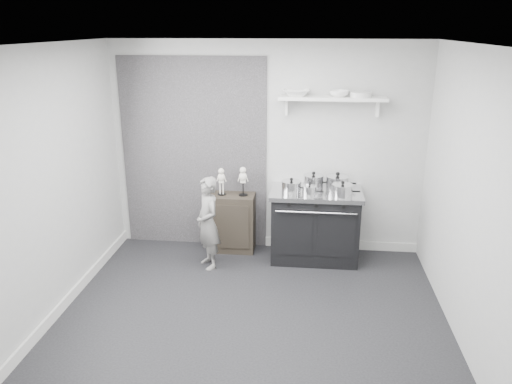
{
  "coord_description": "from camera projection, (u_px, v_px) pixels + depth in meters",
  "views": [
    {
      "loc": [
        0.52,
        -4.42,
        2.85
      ],
      "look_at": [
        -0.05,
        0.95,
        1.04
      ],
      "focal_mm": 35.0,
      "sensor_mm": 36.0,
      "label": 1
    }
  ],
  "objects": [
    {
      "name": "ground",
      "position": [
        251.0,
        317.0,
        5.13
      ],
      "size": [
        4.0,
        4.0,
        0.0
      ],
      "primitive_type": "plane",
      "color": "black",
      "rests_on": "ground"
    },
    {
      "name": "room_shell",
      "position": [
        243.0,
        159.0,
        4.76
      ],
      "size": [
        4.02,
        3.62,
        2.71
      ],
      "color": "beige",
      "rests_on": "ground"
    },
    {
      "name": "wall_shelf",
      "position": [
        332.0,
        99.0,
        5.99
      ],
      "size": [
        1.3,
        0.26,
        0.24
      ],
      "color": "white",
      "rests_on": "room_shell"
    },
    {
      "name": "stove",
      "position": [
        315.0,
        224.0,
        6.31
      ],
      "size": [
        1.13,
        0.71,
        0.91
      ],
      "color": "black",
      "rests_on": "ground"
    },
    {
      "name": "side_cabinet",
      "position": [
        232.0,
        222.0,
        6.57
      ],
      "size": [
        0.59,
        0.35,
        0.77
      ],
      "primitive_type": "cube",
      "color": "black",
      "rests_on": "ground"
    },
    {
      "name": "child",
      "position": [
        208.0,
        223.0,
        6.04
      ],
      "size": [
        0.46,
        0.5,
        1.15
      ],
      "primitive_type": "imported",
      "rotation": [
        0.0,
        0.0,
        -1.0
      ],
      "color": "slate",
      "rests_on": "ground"
    },
    {
      "name": "pot_front_left",
      "position": [
        291.0,
        187.0,
        6.08
      ],
      "size": [
        0.33,
        0.24,
        0.19
      ],
      "color": "silver",
      "rests_on": "stove"
    },
    {
      "name": "pot_back_left",
      "position": [
        313.0,
        181.0,
        6.24
      ],
      "size": [
        0.34,
        0.26,
        0.21
      ],
      "color": "silver",
      "rests_on": "stove"
    },
    {
      "name": "pot_back_right",
      "position": [
        337.0,
        182.0,
        6.21
      ],
      "size": [
        0.38,
        0.29,
        0.22
      ],
      "color": "silver",
      "rests_on": "stove"
    },
    {
      "name": "pot_front_right",
      "position": [
        342.0,
        190.0,
        5.93
      ],
      "size": [
        0.33,
        0.25,
        0.19
      ],
      "color": "silver",
      "rests_on": "stove"
    },
    {
      "name": "pot_front_center",
      "position": [
        309.0,
        191.0,
        5.98
      ],
      "size": [
        0.26,
        0.17,
        0.15
      ],
      "color": "silver",
      "rests_on": "stove"
    },
    {
      "name": "skeleton_full",
      "position": [
        221.0,
        180.0,
        6.4
      ],
      "size": [
        0.11,
        0.07,
        0.41
      ],
      "primitive_type": null,
      "color": "white",
      "rests_on": "side_cabinet"
    },
    {
      "name": "skeleton_torso",
      "position": [
        243.0,
        179.0,
        6.36
      ],
      "size": [
        0.12,
        0.08,
        0.44
      ],
      "primitive_type": null,
      "color": "white",
      "rests_on": "side_cabinet"
    },
    {
      "name": "bowl_large",
      "position": [
        296.0,
        93.0,
        6.01
      ],
      "size": [
        0.33,
        0.33,
        0.08
      ],
      "primitive_type": "imported",
      "color": "white",
      "rests_on": "wall_shelf"
    },
    {
      "name": "bowl_small",
      "position": [
        339.0,
        94.0,
        5.96
      ],
      "size": [
        0.23,
        0.23,
        0.07
      ],
      "primitive_type": "imported",
      "color": "white",
      "rests_on": "wall_shelf"
    },
    {
      "name": "plate_stack",
      "position": [
        361.0,
        94.0,
        5.93
      ],
      "size": [
        0.26,
        0.26,
        0.06
      ],
      "primitive_type": "cylinder",
      "color": "silver",
      "rests_on": "wall_shelf"
    }
  ]
}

